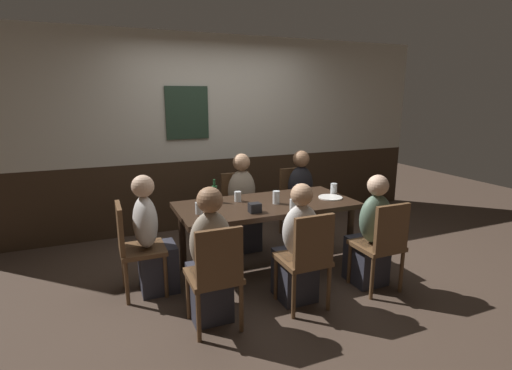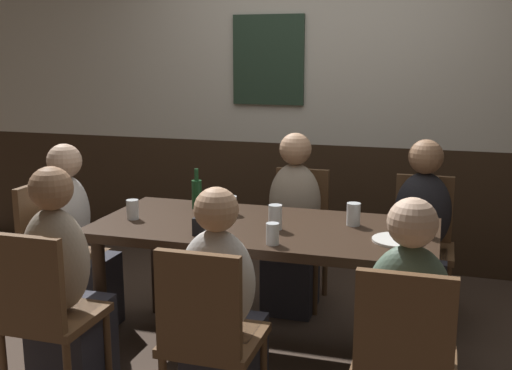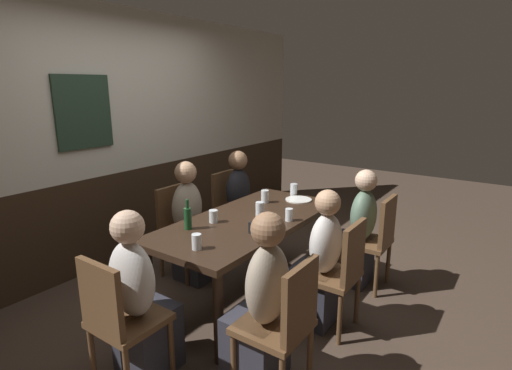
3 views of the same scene
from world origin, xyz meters
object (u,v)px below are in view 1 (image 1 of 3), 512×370
object	(u,v)px
dining_table	(266,210)
tumbler_water	(334,189)
chair_head_west	(134,244)
person_right_far	(302,202)
chair_mid_far	(238,205)
person_right_near	(371,239)
pint_glass_stout	(276,198)
beer_bottle_green	(215,193)
beer_glass_tall	(238,197)
person_left_near	(210,265)
highball_clear	(293,205)
person_mid_near	(297,252)
tumbler_short	(199,209)
chair_right_far	(296,198)
chair_mid_near	(307,256)
plate_white_large	(330,197)
pint_glass_pale	(299,191)
person_mid_far	(243,209)
chair_right_near	(382,242)
chair_left_near	(216,272)
condiment_caddy	(255,208)
person_head_west	(152,243)

from	to	relation	value
dining_table	tumbler_water	distance (m)	0.85
chair_head_west	person_right_far	xyz separation A→B (m)	(2.13, 0.67, -0.01)
chair_mid_far	person_right_near	xyz separation A→B (m)	(0.80, -1.51, -0.03)
pint_glass_stout	tumbler_water	bearing A→B (deg)	7.32
beer_bottle_green	tumbler_water	bearing A→B (deg)	-8.55
beer_glass_tall	pint_glass_stout	bearing A→B (deg)	-35.53
person_left_near	beer_glass_tall	distance (m)	1.06
chair_head_west	highball_clear	xyz separation A→B (m)	(1.46, -0.32, 0.29)
person_mid_near	tumbler_short	world-z (taller)	person_mid_near
dining_table	highball_clear	size ratio (longest dim) A/B	17.22
chair_right_far	chair_mid_near	xyz separation A→B (m)	(-0.80, -1.67, 0.00)
chair_mid_far	plate_white_large	world-z (taller)	chair_mid_far
chair_mid_near	highball_clear	size ratio (longest dim) A/B	8.31
chair_mid_near	pint_glass_pale	bearing A→B (deg)	64.68
beer_bottle_green	person_mid_far	bearing A→B (deg)	42.40
tumbler_water	person_right_near	bearing A→B (deg)	-93.00
chair_head_west	chair_mid_near	xyz separation A→B (m)	(1.33, -0.84, 0.00)
chair_right_near	person_mid_far	distance (m)	1.71
pint_glass_stout	person_right_near	bearing A→B (deg)	-40.21
chair_left_near	pint_glass_stout	world-z (taller)	chair_left_near
chair_mid_far	person_mid_far	xyz separation A→B (m)	(-0.00, -0.16, -0.01)
chair_right_near	person_right_near	bearing A→B (deg)	90.00
chair_left_near	pint_glass_stout	xyz separation A→B (m)	(0.88, 0.77, 0.30)
person_left_near	pint_glass_pale	world-z (taller)	person_left_near
dining_table	person_mid_far	world-z (taller)	person_mid_far
chair_head_west	person_left_near	bearing A→B (deg)	-52.06
person_mid_near	plate_white_large	distance (m)	0.96
beer_bottle_green	condiment_caddy	xyz separation A→B (m)	(0.25, -0.49, -0.05)
dining_table	beer_glass_tall	bearing A→B (deg)	145.12
chair_head_west	chair_right_far	world-z (taller)	same
chair_left_near	person_mid_far	size ratio (longest dim) A/B	0.76
person_right_far	chair_head_west	bearing A→B (deg)	-162.45
person_right_near	beer_glass_tall	xyz separation A→B (m)	(-1.05, 0.85, 0.32)
person_left_near	pint_glass_pale	xyz separation A→B (m)	(1.26, 0.81, 0.31)
chair_right_near	plate_white_large	bearing A→B (deg)	96.79
chair_head_west	condiment_caddy	distance (m)	1.16
chair_head_west	chair_mid_far	distance (m)	1.57
dining_table	person_head_west	distance (m)	1.18
person_mid_far	pint_glass_stout	xyz separation A→B (m)	(0.08, -0.74, 0.31)
tumbler_water	highball_clear	xyz separation A→B (m)	(-0.70, -0.35, -0.01)
chair_head_west	highball_clear	bearing A→B (deg)	-12.26
dining_table	pint_glass_stout	distance (m)	0.17
person_left_near	highball_clear	bearing A→B (deg)	20.74
chair_head_west	tumbler_short	world-z (taller)	chair_head_west
person_head_west	condiment_caddy	xyz separation A→B (m)	(0.93, -0.25, 0.31)
beer_glass_tall	beer_bottle_green	distance (m)	0.24
chair_left_near	person_right_far	xyz separation A→B (m)	(1.61, 1.51, -0.01)
chair_right_far	highball_clear	world-z (taller)	chair_right_far
chair_mid_far	person_mid_near	world-z (taller)	person_mid_near
dining_table	person_mid_near	xyz separation A→B (m)	(0.00, -0.67, -0.20)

